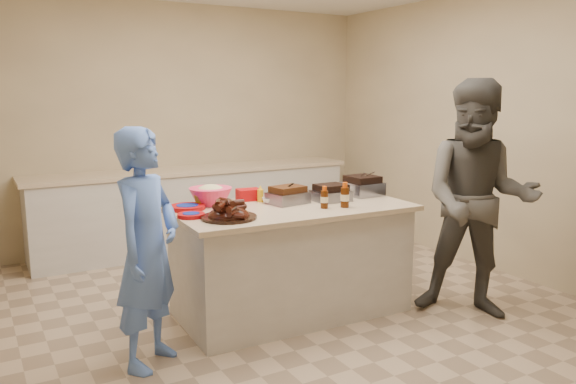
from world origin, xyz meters
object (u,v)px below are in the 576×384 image
plastic_cup (201,207)px  rib_platter (229,219)px  guest_gray (471,314)px  roasting_pan (362,195)px  bbq_bottle_b (345,207)px  mustard_bottle (260,202)px  guest_blue (153,362)px  bbq_bottle_a (324,208)px  island (291,311)px  coleslaw_bowl (211,205)px

plastic_cup → rib_platter: bearing=-87.9°
plastic_cup → guest_gray: plastic_cup is taller
roasting_pan → bbq_bottle_b: 0.55m
mustard_bottle → guest_blue: mustard_bottle is taller
bbq_bottle_a → mustard_bottle: size_ratio=1.26×
bbq_bottle_a → guest_gray: bbq_bottle_a is taller
bbq_bottle_b → guest_gray: 1.33m
island → guest_blue: size_ratio=1.19×
rib_platter → roasting_pan: size_ratio=1.37×
plastic_cup → guest_blue: (-0.59, -0.62, -0.86)m
bbq_bottle_a → mustard_bottle: bearing=123.5°
island → coleslaw_bowl: bearing=148.6°
island → bbq_bottle_a: bbq_bottle_a is taller
roasting_pan → guest_blue: size_ratio=0.19×
island → bbq_bottle_b: bearing=-36.1°
roasting_pan → rib_platter: bearing=-170.5°
rib_platter → guest_gray: rib_platter is taller
coleslaw_bowl → guest_blue: bearing=-136.9°
rib_platter → bbq_bottle_a: (0.77, -0.03, 0.00)m
island → guest_blue: (-1.21, -0.30, 0.00)m
coleslaw_bowl → guest_gray: size_ratio=0.18×
plastic_cup → bbq_bottle_b: bearing=-31.3°
mustard_bottle → bbq_bottle_a: bearing=-56.5°
rib_platter → guest_blue: rib_platter is taller
bbq_bottle_a → bbq_bottle_b: size_ratio=0.88×
guest_gray → guest_blue: bearing=-143.0°
roasting_pan → mustard_bottle: (-0.89, 0.16, 0.00)m
rib_platter → coleslaw_bowl: size_ratio=1.16×
mustard_bottle → coleslaw_bowl: bearing=166.9°
island → plastic_cup: size_ratio=17.70×
mustard_bottle → plastic_cup: bearing=172.5°
bbq_bottle_b → guest_blue: 1.76m
coleslaw_bowl → guest_blue: coleslaw_bowl is taller
coleslaw_bowl → bbq_bottle_b: (0.85, -0.60, 0.00)m
rib_platter → bbq_bottle_a: 0.77m
mustard_bottle → plastic_cup: (-0.48, 0.06, 0.00)m
mustard_bottle → bbq_bottle_b: bearing=-48.0°
coleslaw_bowl → guest_gray: (1.74, -1.10, -0.86)m
mustard_bottle → plastic_cup: 0.49m
coleslaw_bowl → bbq_bottle_a: bearing=-38.5°
island → roasting_pan: size_ratio=6.42×
plastic_cup → guest_gray: bearing=-30.3°
guest_blue → coleslaw_bowl: bearing=1.0°
bbq_bottle_b → guest_gray: (0.89, -0.50, -0.86)m
bbq_bottle_a → plastic_cup: bbq_bottle_a is taller
rib_platter → mustard_bottle: (0.46, 0.43, 0.00)m
island → bbq_bottle_a: 0.90m
coleslaw_bowl → mustard_bottle: size_ratio=2.49×
coleslaw_bowl → island: bearing=-33.5°
island → plastic_cup: 1.11m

